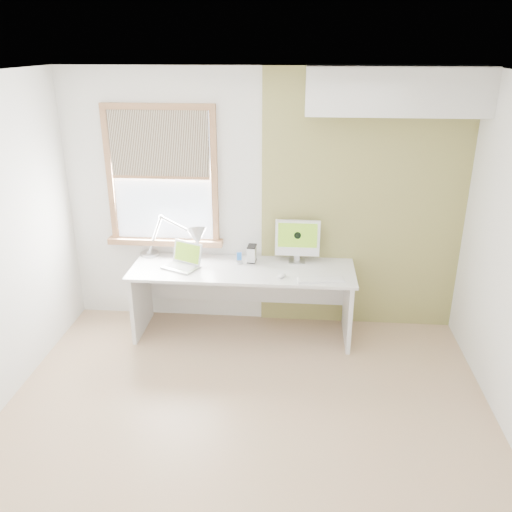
# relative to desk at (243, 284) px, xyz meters

# --- Properties ---
(room) EXTENTS (4.04, 3.54, 2.64)m
(room) POSITION_rel_desk_xyz_m (0.16, -1.44, 0.77)
(room) COLOR tan
(room) RESTS_ON ground
(accent_wall) EXTENTS (2.00, 0.02, 2.60)m
(accent_wall) POSITION_rel_desk_xyz_m (1.16, 0.30, 0.77)
(accent_wall) COLOR #9C9A4D
(accent_wall) RESTS_ON room
(soffit) EXTENTS (1.60, 0.40, 0.42)m
(soffit) POSITION_rel_desk_xyz_m (1.36, 0.13, 1.87)
(soffit) COLOR white
(soffit) RESTS_ON room
(window) EXTENTS (1.20, 0.14, 1.42)m
(window) POSITION_rel_desk_xyz_m (-0.84, 0.27, 1.01)
(window) COLOR #8F5F3C
(window) RESTS_ON room
(desk) EXTENTS (2.20, 0.70, 0.73)m
(desk) POSITION_rel_desk_xyz_m (0.00, 0.00, 0.00)
(desk) COLOR silver
(desk) RESTS_ON room
(desk_lamp) EXTENTS (0.78, 0.38, 0.45)m
(desk_lamp) POSITION_rel_desk_xyz_m (-0.57, 0.11, 0.43)
(desk_lamp) COLOR silver
(desk_lamp) RESTS_ON desk
(laptop) EXTENTS (0.42, 0.38, 0.23)m
(laptop) POSITION_rel_desk_xyz_m (-0.58, -0.06, 0.25)
(laptop) COLOR silver
(laptop) RESTS_ON desk
(phone_dock) EXTENTS (0.09, 0.09, 0.14)m
(phone_dock) POSITION_rel_desk_xyz_m (-0.05, 0.06, 0.23)
(phone_dock) COLOR silver
(phone_dock) RESTS_ON desk
(external_drive) EXTENTS (0.09, 0.14, 0.17)m
(external_drive) POSITION_rel_desk_xyz_m (0.08, 0.12, 0.28)
(external_drive) COLOR silver
(external_drive) RESTS_ON desk
(imac) EXTENTS (0.44, 0.15, 0.43)m
(imac) POSITION_rel_desk_xyz_m (0.53, 0.16, 0.44)
(imac) COLOR silver
(imac) RESTS_ON desk
(keyboard) EXTENTS (0.45, 0.18, 0.02)m
(keyboard) POSITION_rel_desk_xyz_m (0.76, -0.29, 0.20)
(keyboard) COLOR white
(keyboard) RESTS_ON desk
(mouse) EXTENTS (0.10, 0.12, 0.03)m
(mouse) POSITION_rel_desk_xyz_m (0.39, -0.24, 0.21)
(mouse) COLOR white
(mouse) RESTS_ON desk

